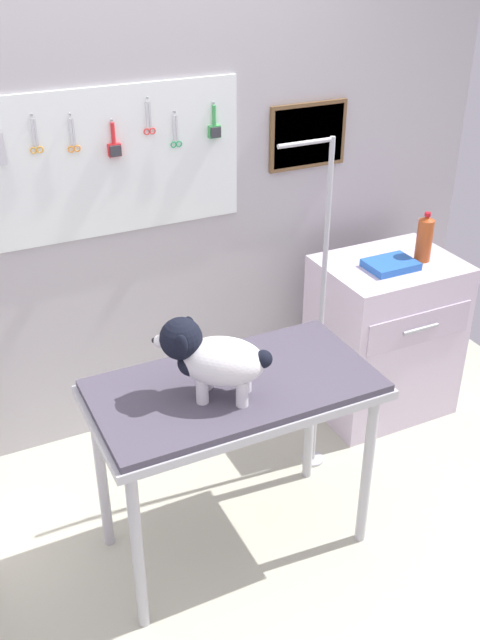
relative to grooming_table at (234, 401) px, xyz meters
The scene contains 8 objects.
ground 0.80m from the grooming_table, 118.26° to the right, with size 4.40×4.00×0.04m, color #BAB9A2.
rear_wall_panel 1.12m from the grooming_table, 96.96° to the left, with size 4.00×0.11×2.30m.
grooming_table is the anchor object (origin of this frame).
grooming_arm 0.64m from the grooming_table, 28.57° to the left, with size 0.30×0.11×1.61m.
dog 0.28m from the grooming_table, 161.45° to the right, with size 0.40×0.33×0.31m.
cabinet_right 1.30m from the grooming_table, 26.40° to the left, with size 0.68×0.54×0.85m.
soda_bottle 1.40m from the grooming_table, 22.10° to the left, with size 0.08×0.08×0.25m.
supply_tray 1.21m from the grooming_table, 25.29° to the left, with size 0.24×0.18×0.04m.
Camera 1 is at (-0.83, -1.78, 2.35)m, focal length 40.51 mm.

